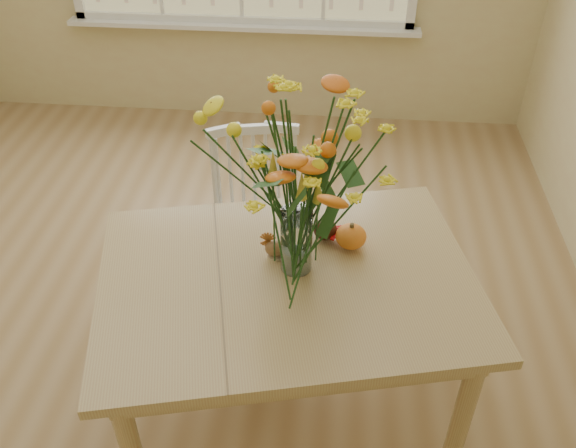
{
  "coord_description": "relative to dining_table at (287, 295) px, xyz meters",
  "views": [
    {
      "loc": [
        0.7,
        -1.88,
        2.18
      ],
      "look_at": [
        0.55,
        -0.28,
        0.93
      ],
      "focal_mm": 38.0,
      "sensor_mm": 36.0,
      "label": 1
    }
  ],
  "objects": [
    {
      "name": "floor",
      "position": [
        -0.55,
        0.3,
        -0.62
      ],
      "size": [
        4.0,
        4.5,
        0.01
      ],
      "primitive_type": "cube",
      "color": "#9D794C",
      "rests_on": "ground"
    },
    {
      "name": "flower_vase",
      "position": [
        0.03,
        0.05,
        0.47
      ],
      "size": [
        0.52,
        0.52,
        0.62
      ],
      "color": "white",
      "rests_on": "dining_table"
    },
    {
      "name": "windsor_chair",
      "position": [
        -0.21,
        0.67,
        -0.13
      ],
      "size": [
        0.47,
        0.46,
        0.87
      ],
      "rotation": [
        0.0,
        0.0,
        0.2
      ],
      "color": "white",
      "rests_on": "floor"
    },
    {
      "name": "turkey_figurine",
      "position": [
        -0.05,
        0.1,
        0.13
      ],
      "size": [
        0.08,
        0.06,
        0.1
      ],
      "rotation": [
        0.0,
        0.0,
        -0.03
      ],
      "color": "#CCB78C",
      "rests_on": "dining_table"
    },
    {
      "name": "dining_table",
      "position": [
        0.0,
        0.0,
        0.0
      ],
      "size": [
        1.51,
        1.23,
        0.71
      ],
      "rotation": [
        0.0,
        0.0,
        0.23
      ],
      "color": "tan",
      "rests_on": "floor"
    },
    {
      "name": "pumpkin",
      "position": [
        0.22,
        0.18,
        0.14
      ],
      "size": [
        0.12,
        0.12,
        0.09
      ],
      "primitive_type": "ellipsoid",
      "color": "orange",
      "rests_on": "dining_table"
    },
    {
      "name": "dark_gourd",
      "position": [
        0.12,
        0.22,
        0.13
      ],
      "size": [
        0.13,
        0.12,
        0.08
      ],
      "color": "#38160F",
      "rests_on": "dining_table"
    }
  ]
}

